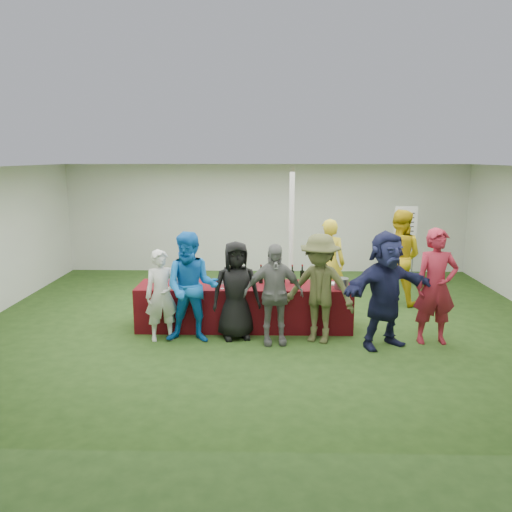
{
  "coord_description": "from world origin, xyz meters",
  "views": [
    {
      "loc": [
        0.02,
        -8.47,
        2.89
      ],
      "look_at": [
        -0.16,
        -0.31,
        1.25
      ],
      "focal_mm": 35.0,
      "sensor_mm": 36.0,
      "label": 1
    }
  ],
  "objects_px": {
    "wine_list_sign": "(405,228)",
    "customer_0": "(162,295)",
    "staff_pourer": "(329,263)",
    "customer_2": "(236,290)",
    "serving_table": "(244,306)",
    "dump_bucket": "(341,284)",
    "customer_5": "(385,290)",
    "customer_4": "(320,289)",
    "staff_back": "(398,257)",
    "customer_3": "(274,294)",
    "customer_1": "(192,288)",
    "customer_6": "(436,287)"
  },
  "relations": [
    {
      "from": "wine_list_sign",
      "to": "customer_0",
      "type": "xyz_separation_m",
      "value": [
        -4.74,
        -3.53,
        -0.59
      ]
    },
    {
      "from": "staff_pourer",
      "to": "customer_2",
      "type": "bearing_deg",
      "value": 60.93
    },
    {
      "from": "serving_table",
      "to": "customer_2",
      "type": "xyz_separation_m",
      "value": [
        -0.11,
        -0.5,
        0.42
      ]
    },
    {
      "from": "dump_bucket",
      "to": "customer_5",
      "type": "relative_size",
      "value": 0.13
    },
    {
      "from": "serving_table",
      "to": "dump_bucket",
      "type": "distance_m",
      "value": 1.69
    },
    {
      "from": "staff_pourer",
      "to": "customer_0",
      "type": "xyz_separation_m",
      "value": [
        -2.85,
        -1.88,
        -0.13
      ]
    },
    {
      "from": "customer_0",
      "to": "customer_4",
      "type": "xyz_separation_m",
      "value": [
        2.48,
        -0.02,
        0.13
      ]
    },
    {
      "from": "wine_list_sign",
      "to": "customer_0",
      "type": "relative_size",
      "value": 1.23
    },
    {
      "from": "serving_table",
      "to": "customer_2",
      "type": "bearing_deg",
      "value": -102.2
    },
    {
      "from": "customer_2",
      "to": "customer_4",
      "type": "height_order",
      "value": "customer_4"
    },
    {
      "from": "customer_5",
      "to": "staff_back",
      "type": "bearing_deg",
      "value": 45.66
    },
    {
      "from": "staff_pourer",
      "to": "customer_3",
      "type": "xyz_separation_m",
      "value": [
        -1.09,
        -1.99,
        -0.07
      ]
    },
    {
      "from": "serving_table",
      "to": "staff_pourer",
      "type": "distance_m",
      "value": 2.08
    },
    {
      "from": "wine_list_sign",
      "to": "customer_1",
      "type": "bearing_deg",
      "value": -139.86
    },
    {
      "from": "customer_1",
      "to": "staff_pourer",
      "type": "bearing_deg",
      "value": 40.55
    },
    {
      "from": "staff_pourer",
      "to": "serving_table",
      "type": "bearing_deg",
      "value": 53.42
    },
    {
      "from": "staff_back",
      "to": "customer_5",
      "type": "distance_m",
      "value": 2.47
    },
    {
      "from": "staff_back",
      "to": "customer_2",
      "type": "relative_size",
      "value": 1.19
    },
    {
      "from": "dump_bucket",
      "to": "customer_6",
      "type": "xyz_separation_m",
      "value": [
        1.39,
        -0.42,
        0.07
      ]
    },
    {
      "from": "customer_1",
      "to": "customer_4",
      "type": "bearing_deg",
      "value": 2.36
    },
    {
      "from": "staff_back",
      "to": "customer_5",
      "type": "bearing_deg",
      "value": 100.87
    },
    {
      "from": "dump_bucket",
      "to": "customer_0",
      "type": "xyz_separation_m",
      "value": [
        -2.88,
        -0.39,
        -0.11
      ]
    },
    {
      "from": "customer_6",
      "to": "customer_4",
      "type": "bearing_deg",
      "value": 177.76
    },
    {
      "from": "staff_pourer",
      "to": "customer_4",
      "type": "relative_size",
      "value": 1.0
    },
    {
      "from": "serving_table",
      "to": "wine_list_sign",
      "type": "bearing_deg",
      "value": 40.09
    },
    {
      "from": "staff_pourer",
      "to": "customer_5",
      "type": "height_order",
      "value": "customer_5"
    },
    {
      "from": "customer_5",
      "to": "customer_6",
      "type": "distance_m",
      "value": 0.84
    },
    {
      "from": "customer_4",
      "to": "customer_5",
      "type": "distance_m",
      "value": 0.99
    },
    {
      "from": "customer_0",
      "to": "customer_1",
      "type": "distance_m",
      "value": 0.51
    },
    {
      "from": "customer_4",
      "to": "wine_list_sign",
      "type": "bearing_deg",
      "value": 80.27
    },
    {
      "from": "customer_5",
      "to": "dump_bucket",
      "type": "bearing_deg",
      "value": 108.33
    },
    {
      "from": "serving_table",
      "to": "customer_6",
      "type": "relative_size",
      "value": 1.98
    },
    {
      "from": "dump_bucket",
      "to": "customer_6",
      "type": "relative_size",
      "value": 0.13
    },
    {
      "from": "dump_bucket",
      "to": "customer_0",
      "type": "height_order",
      "value": "customer_0"
    },
    {
      "from": "customer_0",
      "to": "customer_3",
      "type": "xyz_separation_m",
      "value": [
        1.76,
        -0.11,
        0.06
      ]
    },
    {
      "from": "staff_back",
      "to": "customer_6",
      "type": "xyz_separation_m",
      "value": [
        0.02,
        -2.16,
        -0.03
      ]
    },
    {
      "from": "staff_pourer",
      "to": "staff_back",
      "type": "xyz_separation_m",
      "value": [
        1.4,
        0.25,
        0.07
      ]
    },
    {
      "from": "staff_pourer",
      "to": "customer_6",
      "type": "height_order",
      "value": "customer_6"
    },
    {
      "from": "staff_pourer",
      "to": "customer_3",
      "type": "relative_size",
      "value": 1.08
    },
    {
      "from": "wine_list_sign",
      "to": "staff_pourer",
      "type": "distance_m",
      "value": 2.55
    },
    {
      "from": "customer_2",
      "to": "customer_3",
      "type": "bearing_deg",
      "value": -33.49
    },
    {
      "from": "wine_list_sign",
      "to": "customer_0",
      "type": "height_order",
      "value": "wine_list_sign"
    },
    {
      "from": "dump_bucket",
      "to": "customer_2",
      "type": "xyz_separation_m",
      "value": [
        -1.71,
        -0.28,
        -0.05
      ]
    },
    {
      "from": "customer_1",
      "to": "customer_3",
      "type": "distance_m",
      "value": 1.28
    },
    {
      "from": "staff_pourer",
      "to": "staff_back",
      "type": "bearing_deg",
      "value": -155.39
    },
    {
      "from": "wine_list_sign",
      "to": "serving_table",
      "type": "bearing_deg",
      "value": -139.91
    },
    {
      "from": "staff_pourer",
      "to": "customer_5",
      "type": "relative_size",
      "value": 0.96
    },
    {
      "from": "dump_bucket",
      "to": "staff_pourer",
      "type": "xyz_separation_m",
      "value": [
        -0.03,
        1.49,
        0.02
      ]
    },
    {
      "from": "wine_list_sign",
      "to": "customer_4",
      "type": "distance_m",
      "value": 4.23
    },
    {
      "from": "staff_pourer",
      "to": "customer_3",
      "type": "height_order",
      "value": "staff_pourer"
    }
  ]
}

